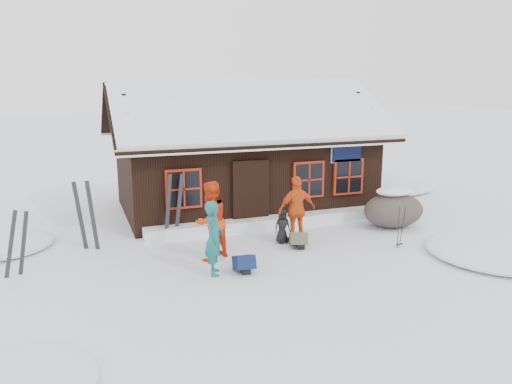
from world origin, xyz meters
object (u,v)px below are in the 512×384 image
at_px(skier_orange_left, 211,221).
at_px(ski_poles, 400,228).
at_px(skier_crouched, 282,226).
at_px(backpack_blue, 244,266).
at_px(skier_orange_right, 297,210).
at_px(boulder, 394,209).
at_px(ski_pair_left, 17,244).
at_px(skier_teal, 214,238).
at_px(backpack_olive, 298,242).

xyz_separation_m(skier_orange_left, ski_poles, (4.94, -0.84, -0.45)).
bearing_deg(skier_crouched, backpack_blue, -134.43).
relative_size(skier_orange_right, boulder, 0.98).
xyz_separation_m(skier_orange_left, backpack_blue, (0.48, -1.11, -0.82)).
distance_m(skier_crouched, ski_pair_left, 6.52).
relative_size(ski_pair_left, ski_poles, 1.38).
bearing_deg(ski_pair_left, skier_crouched, 8.29).
height_order(skier_crouched, ski_poles, ski_poles).
bearing_deg(skier_crouched, ski_poles, -26.18).
distance_m(skier_orange_right, skier_crouched, 0.60).
xyz_separation_m(ski_poles, backpack_blue, (-4.46, -0.26, -0.38)).
distance_m(skier_teal, backpack_olive, 2.87).
relative_size(skier_orange_right, ski_poles, 1.61).
height_order(skier_crouched, backpack_blue, skier_crouched).
distance_m(skier_orange_left, ski_pair_left, 4.39).
bearing_deg(skier_teal, boulder, -61.72).
relative_size(skier_crouched, ski_pair_left, 0.59).
bearing_deg(skier_orange_left, ski_poles, 136.28).
distance_m(skier_orange_right, ski_poles, 2.77).
height_order(skier_teal, skier_orange_left, skier_orange_left).
distance_m(ski_poles, backpack_olive, 2.72).
height_order(skier_orange_left, backpack_blue, skier_orange_left).
bearing_deg(backpack_olive, skier_teal, -138.13).
height_order(skier_teal, ski_poles, skier_teal).
xyz_separation_m(skier_orange_right, ski_pair_left, (-6.90, -0.03, -0.17)).
bearing_deg(ski_poles, skier_orange_right, 151.06).
relative_size(skier_orange_right, skier_crouched, 1.99).
relative_size(skier_crouched, backpack_blue, 1.60).
xyz_separation_m(skier_teal, skier_orange_left, (0.19, 0.98, 0.12)).
bearing_deg(skier_orange_right, ski_pair_left, -1.56).
distance_m(skier_orange_left, backpack_olive, 2.53).
bearing_deg(backpack_blue, ski_pair_left, 166.34).
xyz_separation_m(ski_pair_left, backpack_blue, (4.84, -1.56, -0.59)).
height_order(ski_pair_left, ski_poles, ski_pair_left).
height_order(skier_orange_left, ski_poles, skier_orange_left).
bearing_deg(skier_orange_left, backpack_olive, 147.12).
bearing_deg(skier_crouched, skier_teal, -146.08).
height_order(skier_orange_left, skier_orange_right, skier_orange_left).
bearing_deg(skier_teal, skier_orange_right, -50.09).
height_order(skier_orange_right, backpack_olive, skier_orange_right).
bearing_deg(ski_pair_left, backpack_blue, -10.51).
bearing_deg(skier_orange_left, ski_pair_left, -39.91).
xyz_separation_m(skier_crouched, backpack_olive, (0.24, -0.52, -0.30)).
distance_m(skier_teal, boulder, 6.36).
relative_size(ski_poles, backpack_blue, 1.98).
bearing_deg(boulder, skier_crouched, -175.94).
height_order(skier_teal, skier_crouched, skier_teal).
bearing_deg(skier_orange_right, backpack_olive, 69.94).
bearing_deg(skier_orange_right, ski_poles, 149.23).
relative_size(skier_orange_left, ski_pair_left, 1.25).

